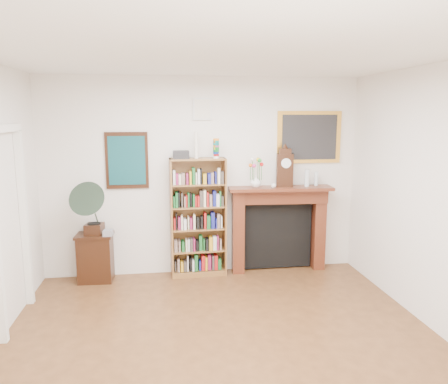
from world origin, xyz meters
name	(u,v)px	position (x,y,z in m)	size (l,w,h in m)	color
room	(230,217)	(0.00, 0.00, 1.40)	(4.51, 5.01, 2.81)	#4C2D17
door_casing	(9,210)	(-2.21, 1.20, 1.26)	(0.08, 1.02, 2.17)	white
teal_poster	(127,160)	(-1.05, 2.48, 1.65)	(0.58, 0.04, 0.78)	black
small_picture	(202,109)	(0.00, 2.48, 2.35)	(0.26, 0.04, 0.30)	white
gilt_painting	(309,137)	(1.55, 2.48, 1.95)	(0.95, 0.04, 0.75)	gold
bookshelf	(198,211)	(-0.09, 2.34, 0.94)	(0.78, 0.30, 1.93)	brown
side_cabinet	(96,258)	(-1.51, 2.30, 0.33)	(0.49, 0.36, 0.67)	black
fireplace	(279,221)	(1.10, 2.39, 0.75)	(1.50, 0.43, 1.26)	#4A1B11
gramophone	(92,205)	(-1.51, 2.19, 1.09)	(0.54, 0.63, 0.75)	black
cd_stack	(108,233)	(-1.31, 2.20, 0.71)	(0.12, 0.12, 0.08)	#AFAFBB
mantel_clock	(285,168)	(1.16, 2.37, 1.52)	(0.25, 0.17, 0.54)	black
flower_vase	(256,182)	(0.74, 2.34, 1.34)	(0.15, 0.15, 0.16)	white
teacup	(273,186)	(0.97, 2.26, 1.29)	(0.08, 0.08, 0.06)	silver
bottle_left	(307,178)	(1.48, 2.32, 1.38)	(0.07, 0.07, 0.24)	silver
bottle_right	(316,179)	(1.64, 2.38, 1.36)	(0.06, 0.06, 0.20)	silver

